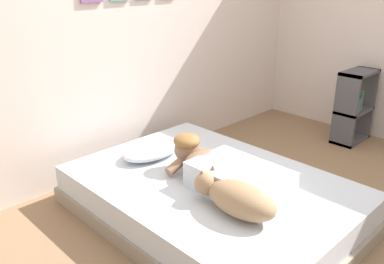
# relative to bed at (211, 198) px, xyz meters

# --- Properties ---
(ground_plane) EXTENTS (12.71, 12.71, 0.00)m
(ground_plane) POSITION_rel_bed_xyz_m (0.24, -0.52, -0.15)
(ground_plane) COLOR #8C6B4C
(back_wall) EXTENTS (4.35, 0.12, 2.50)m
(back_wall) POSITION_rel_bed_xyz_m (0.24, 1.20, 1.10)
(back_wall) COLOR silver
(back_wall) RESTS_ON ground
(bed) EXTENTS (1.43, 2.01, 0.30)m
(bed) POSITION_rel_bed_xyz_m (0.00, 0.00, 0.00)
(bed) COLOR gray
(bed) RESTS_ON ground
(pillow) EXTENTS (0.52, 0.32, 0.11)m
(pillow) POSITION_rel_bed_xyz_m (-0.05, 0.60, 0.21)
(pillow) COLOR silver
(pillow) RESTS_ON bed
(person_lying) EXTENTS (0.43, 0.92, 0.27)m
(person_lying) POSITION_rel_bed_xyz_m (0.00, -0.10, 0.26)
(person_lying) COLOR silver
(person_lying) RESTS_ON bed
(dog) EXTENTS (0.26, 0.57, 0.21)m
(dog) POSITION_rel_bed_xyz_m (-0.20, -0.39, 0.26)
(dog) COLOR #9E7A56
(dog) RESTS_ON bed
(coffee_cup) EXTENTS (0.12, 0.09, 0.07)m
(coffee_cup) POSITION_rel_bed_xyz_m (0.24, 0.44, 0.19)
(coffee_cup) COLOR white
(coffee_cup) RESTS_ON bed
(cell_phone) EXTENTS (0.07, 0.14, 0.01)m
(cell_phone) POSITION_rel_bed_xyz_m (0.10, -0.20, 0.16)
(cell_phone) COLOR black
(cell_phone) RESTS_ON bed
(bookshelf) EXTENTS (0.45, 0.24, 0.75)m
(bookshelf) POSITION_rel_bed_xyz_m (2.10, -0.05, 0.23)
(bookshelf) COLOR #4C4C51
(bookshelf) RESTS_ON ground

